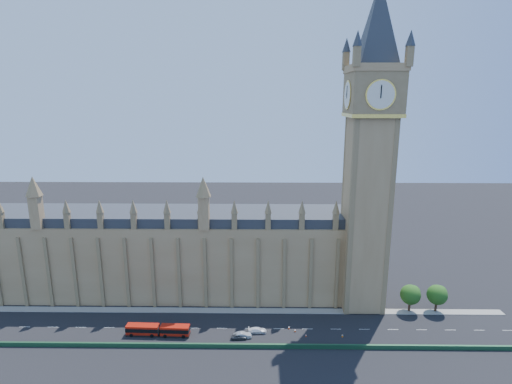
{
  "coord_description": "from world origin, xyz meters",
  "views": [
    {
      "loc": [
        6.89,
        -100.34,
        63.1
      ],
      "look_at": [
        5.45,
        10.0,
        37.13
      ],
      "focal_mm": 28.0,
      "sensor_mm": 36.0,
      "label": 1
    }
  ],
  "objects_px": {
    "car_grey": "(239,337)",
    "car_white": "(257,330)",
    "red_bus": "(158,330)",
    "car_silver": "(243,335)"
  },
  "relations": [
    {
      "from": "car_silver",
      "to": "red_bus",
      "type": "bearing_deg",
      "value": 80.27
    },
    {
      "from": "car_white",
      "to": "car_grey",
      "type": "bearing_deg",
      "value": 117.85
    },
    {
      "from": "car_silver",
      "to": "car_white",
      "type": "relative_size",
      "value": 0.95
    },
    {
      "from": "red_bus",
      "to": "car_silver",
      "type": "xyz_separation_m",
      "value": [
        23.13,
        -1.02,
        -0.76
      ]
    },
    {
      "from": "car_silver",
      "to": "car_white",
      "type": "distance_m",
      "value": 4.71
    },
    {
      "from": "red_bus",
      "to": "car_white",
      "type": "bearing_deg",
      "value": 4.94
    },
    {
      "from": "red_bus",
      "to": "car_grey",
      "type": "relative_size",
      "value": 4.08
    },
    {
      "from": "car_grey",
      "to": "car_white",
      "type": "height_order",
      "value": "car_white"
    },
    {
      "from": "car_grey",
      "to": "red_bus",
      "type": "bearing_deg",
      "value": 83.54
    },
    {
      "from": "red_bus",
      "to": "car_white",
      "type": "distance_m",
      "value": 27.18
    }
  ]
}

